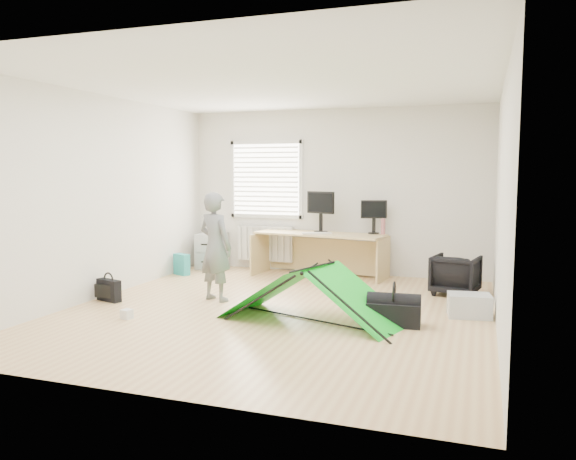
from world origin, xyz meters
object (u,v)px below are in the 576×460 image
(monitor_right, at_px, (374,221))
(duffel_bag, at_px, (394,314))
(filing_cabinet, at_px, (212,251))
(desk, at_px, (319,255))
(person, at_px, (215,247))
(office_chair, at_px, (456,275))
(storage_crate, at_px, (469,305))
(monitor_left, at_px, (321,217))
(kite, at_px, (313,294))
(thermos, at_px, (383,226))
(laptop_bag, at_px, (109,290))

(monitor_right, relative_size, duffel_bag, 0.70)
(filing_cabinet, height_order, monitor_right, monitor_right)
(desk, distance_m, person, 2.22)
(office_chair, xyz_separation_m, person, (-2.96, -1.39, 0.44))
(person, bearing_deg, duffel_bag, -171.44)
(storage_crate, bearing_deg, duffel_bag, -140.35)
(filing_cabinet, distance_m, monitor_left, 2.08)
(kite, distance_m, duffel_bag, 0.92)
(filing_cabinet, relative_size, person, 0.43)
(filing_cabinet, bearing_deg, storage_crate, -20.83)
(storage_crate, relative_size, duffel_bag, 0.82)
(thermos, xyz_separation_m, office_chair, (1.14, -0.81, -0.56))
(desk, relative_size, filing_cabinet, 3.37)
(thermos, bearing_deg, duffel_bag, -77.73)
(monitor_right, bearing_deg, desk, 171.63)
(kite, relative_size, laptop_bag, 5.26)
(monitor_left, bearing_deg, laptop_bag, -109.15)
(monitor_right, height_order, storage_crate, monitor_right)
(filing_cabinet, distance_m, monitor_right, 2.88)
(desk, relative_size, storage_crate, 4.32)
(desk, height_order, office_chair, desk)
(filing_cabinet, relative_size, laptop_bag, 1.62)
(thermos, relative_size, duffel_bag, 0.42)
(filing_cabinet, xyz_separation_m, thermos, (2.97, 0.03, 0.52))
(desk, relative_size, laptop_bag, 5.46)
(monitor_left, bearing_deg, office_chair, 0.70)
(duffel_bag, bearing_deg, laptop_bag, 176.45)
(desk, relative_size, person, 1.46)
(kite, relative_size, storage_crate, 4.17)
(desk, height_order, filing_cabinet, desk)
(monitor_left, xyz_separation_m, duffel_bag, (1.56, -2.57, -0.82))
(person, xyz_separation_m, duffel_bag, (2.39, -0.44, -0.58))
(storage_crate, bearing_deg, desk, 142.02)
(monitor_right, distance_m, duffel_bag, 2.87)
(thermos, distance_m, duffel_bag, 2.78)
(monitor_right, height_order, kite, monitor_right)
(duffel_bag, bearing_deg, storage_crate, 35.15)
(storage_crate, bearing_deg, laptop_bag, -171.01)
(storage_crate, bearing_deg, person, -176.26)
(laptop_bag, bearing_deg, duffel_bag, 18.17)
(person, relative_size, storage_crate, 2.96)
(desk, distance_m, monitor_left, 0.60)
(monitor_left, bearing_deg, storage_crate, -19.48)
(monitor_left, xyz_separation_m, office_chair, (2.13, -0.74, -0.67))
(kite, xyz_separation_m, laptop_bag, (-2.80, 0.07, -0.17))
(thermos, xyz_separation_m, kite, (-0.32, -2.76, -0.52))
(desk, bearing_deg, filing_cabinet, -175.83)
(monitor_right, bearing_deg, thermos, -32.37)
(desk, relative_size, thermos, 8.42)
(desk, distance_m, office_chair, 2.22)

